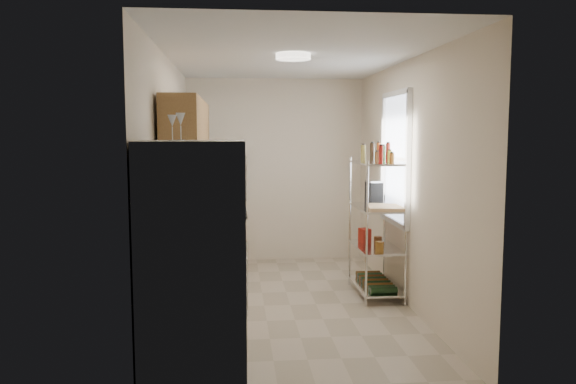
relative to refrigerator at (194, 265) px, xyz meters
name	(u,v)px	position (x,y,z in m)	size (l,w,h in m)	color
room	(290,184)	(0.87, 1.84, 0.41)	(2.52, 4.42, 2.62)	#C0B19C
counter_run	(205,256)	(-0.05, 2.28, -0.44)	(0.63, 3.51, 0.90)	#A67D46
upper_cabinets	(188,135)	(-0.18, 1.94, 0.92)	(0.33, 2.20, 0.72)	#A67D46
range_hood	(199,170)	(-0.13, 2.74, 0.50)	(0.50, 0.60, 0.12)	#B7BABC
window	(396,158)	(2.10, 2.19, 0.66)	(0.06, 1.00, 1.46)	white
bakers_rack	(377,198)	(1.88, 2.13, 0.22)	(0.45, 0.90, 1.73)	silver
ceiling_dome	(293,57)	(0.87, 1.54, 1.68)	(0.34, 0.34, 0.06)	white
refrigerator	(194,265)	(0.00, 0.00, 0.00)	(0.73, 0.73, 1.78)	silver
wine_glass_a	(172,128)	(-0.11, -0.18, 0.98)	(0.06, 0.06, 0.17)	silver
wine_glass_b	(181,127)	(-0.08, 0.03, 0.99)	(0.07, 0.07, 0.19)	silver
rice_cooker	(199,205)	(-0.11, 2.44, 0.12)	(0.28, 0.28, 0.22)	silver
frying_pan_large	(197,210)	(-0.16, 2.66, 0.03)	(0.28, 0.28, 0.05)	black
frying_pan_small	(204,205)	(-0.10, 3.12, 0.03)	(0.20, 0.20, 0.04)	black
cutting_board	(385,207)	(1.92, 1.95, 0.14)	(0.37, 0.47, 0.03)	tan
espresso_machine	(374,192)	(1.92, 2.45, 0.25)	(0.15, 0.23, 0.27)	black
storage_bag	(365,235)	(1.79, 2.36, -0.25)	(0.10, 0.14, 0.16)	maroon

